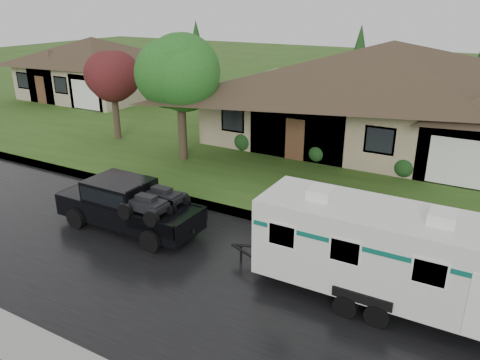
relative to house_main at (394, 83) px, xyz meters
name	(u,v)px	position (x,y,z in m)	size (l,w,h in m)	color
ground	(222,243)	(-2.29, -13.84, -3.59)	(140.00, 140.00, 0.00)	#2D4E18
road	(188,271)	(-2.29, -15.84, -3.59)	(140.00, 8.00, 0.01)	black
curb	(253,216)	(-2.29, -11.59, -3.52)	(140.00, 0.50, 0.15)	gray
lawn	(353,136)	(-2.29, 1.16, -3.52)	(140.00, 26.00, 0.15)	#2D4E18
house_main	(394,83)	(0.00, 0.00, 0.00)	(19.44, 10.80, 6.90)	gray
house_far	(94,63)	(-24.07, 2.02, -0.62)	(10.80, 8.64, 5.80)	tan
tree_left_green	(180,72)	(-8.51, -7.46, 0.92)	(3.79, 3.79, 6.28)	#382B1E
tree_red	(113,79)	(-14.03, -6.31, -0.03)	(2.98, 2.98, 4.93)	#382B1E
shrub_row	(360,158)	(-0.29, -4.54, -2.94)	(13.60, 1.00, 1.00)	#143814
pickup_truck	(126,203)	(-5.84, -14.54, -2.62)	(5.42, 2.06, 1.81)	black
travel_trailer	(377,249)	(2.96, -14.54, -2.00)	(6.69, 2.35, 3.00)	silver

